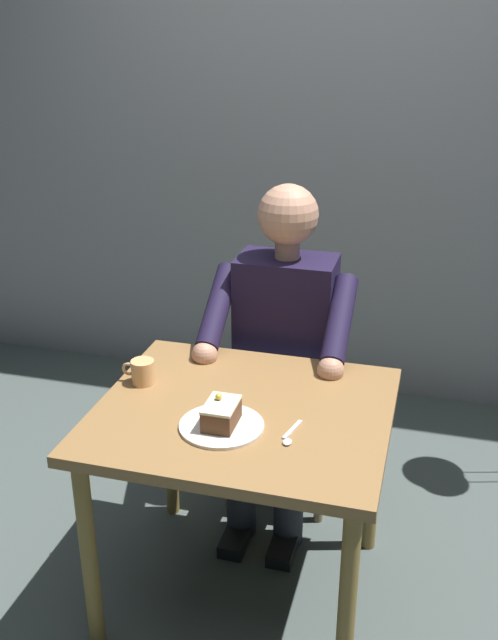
{
  "coord_description": "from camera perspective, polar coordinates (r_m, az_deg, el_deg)",
  "views": [
    {
      "loc": [
        -0.52,
        1.84,
        1.82
      ],
      "look_at": [
        0.01,
        -0.1,
        0.96
      ],
      "focal_mm": 40.48,
      "sensor_mm": 36.0,
      "label": 1
    }
  ],
  "objects": [
    {
      "name": "ground_plane",
      "position": [
        2.64,
        -0.4,
        -20.47
      ],
      "size": [
        14.0,
        14.0,
        0.0
      ],
      "primitive_type": "plane",
      "color": "#444E4B"
    },
    {
      "name": "dining_table",
      "position": [
        2.26,
        -0.44,
        -9.03
      ],
      "size": [
        0.89,
        0.78,
        0.71
      ],
      "color": "olive",
      "rests_on": "ground"
    },
    {
      "name": "seated_person",
      "position": [
        2.67,
        2.54,
        -2.53
      ],
      "size": [
        0.53,
        0.58,
        1.27
      ],
      "color": "#1C1531",
      "rests_on": "ground"
    },
    {
      "name": "dessert_plate",
      "position": [
        2.12,
        -2.19,
        -8.35
      ],
      "size": [
        0.25,
        0.25,
        0.01
      ],
      "primitive_type": "cylinder",
      "color": "silver",
      "rests_on": "dining_table"
    },
    {
      "name": "chair",
      "position": [
        2.9,
        3.23,
        -4.35
      ],
      "size": [
        0.42,
        0.42,
        0.88
      ],
      "color": "olive",
      "rests_on": "ground"
    },
    {
      "name": "cafe_rear_panel",
      "position": [
        3.49,
        7.0,
        17.73
      ],
      "size": [
        6.4,
        0.12,
        3.0
      ],
      "primitive_type": "cube",
      "color": "gray",
      "rests_on": "ground"
    },
    {
      "name": "coffee_cup",
      "position": [
        2.36,
        -8.43,
        -4.04
      ],
      "size": [
        0.11,
        0.08,
        0.08
      ],
      "color": "tan",
      "rests_on": "dining_table"
    },
    {
      "name": "dessert_spoon",
      "position": [
        2.07,
        3.23,
        -9.15
      ],
      "size": [
        0.04,
        0.14,
        0.01
      ],
      "color": "silver",
      "rests_on": "dining_table"
    },
    {
      "name": "cake_slice",
      "position": [
        2.09,
        -2.2,
        -7.41
      ],
      "size": [
        0.09,
        0.13,
        0.09
      ],
      "color": "#57341E",
      "rests_on": "dessert_plate"
    }
  ]
}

